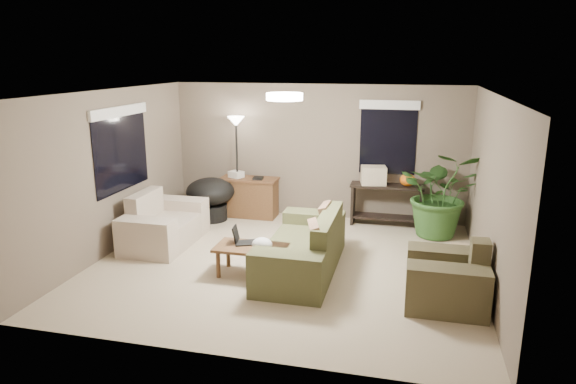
% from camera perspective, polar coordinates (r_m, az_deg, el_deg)
% --- Properties ---
extents(room_shell, '(5.50, 5.50, 5.50)m').
position_cam_1_polar(room_shell, '(7.27, -0.37, 1.14)').
color(room_shell, tan).
rests_on(room_shell, ground).
extents(main_sofa, '(0.95, 2.20, 0.85)m').
position_cam_1_polar(main_sofa, '(7.35, 1.89, -6.53)').
color(main_sofa, '#4A4B2D').
rests_on(main_sofa, ground).
extents(throw_pillows, '(0.35, 1.38, 0.47)m').
position_cam_1_polar(throw_pillows, '(7.18, 3.91, -4.04)').
color(throw_pillows, '#8C7251').
rests_on(throw_pillows, main_sofa).
extents(loveseat, '(0.90, 1.60, 0.85)m').
position_cam_1_polar(loveseat, '(8.63, -13.70, -3.68)').
color(loveseat, beige).
rests_on(loveseat, ground).
extents(armchair, '(0.95, 1.00, 0.85)m').
position_cam_1_polar(armchair, '(6.69, 17.28, -9.38)').
color(armchair, brown).
rests_on(armchair, ground).
extents(coffee_table, '(1.00, 0.55, 0.42)m').
position_cam_1_polar(coffee_table, '(7.19, -4.09, -6.50)').
color(coffee_table, brown).
rests_on(coffee_table, ground).
extents(laptop, '(0.40, 0.34, 0.24)m').
position_cam_1_polar(laptop, '(7.28, -5.13, -5.22)').
color(laptop, black).
rests_on(laptop, coffee_table).
extents(plastic_bag, '(0.33, 0.32, 0.19)m').
position_cam_1_polar(plastic_bag, '(6.94, -2.90, -5.86)').
color(plastic_bag, white).
rests_on(plastic_bag, coffee_table).
extents(desk, '(1.10, 0.50, 0.75)m').
position_cam_1_polar(desk, '(9.83, -4.34, -0.56)').
color(desk, brown).
rests_on(desk, ground).
extents(desk_papers, '(0.71, 0.31, 0.12)m').
position_cam_1_polar(desk_papers, '(9.76, -5.28, 1.88)').
color(desk_papers, silver).
rests_on(desk_papers, desk).
extents(console_table, '(1.30, 0.40, 0.75)m').
position_cam_1_polar(console_table, '(9.43, 10.87, -1.07)').
color(console_table, black).
rests_on(console_table, ground).
extents(pumpkin, '(0.34, 0.34, 0.22)m').
position_cam_1_polar(pumpkin, '(9.32, 13.15, 1.32)').
color(pumpkin, orange).
rests_on(pumpkin, console_table).
extents(cardboard_box, '(0.49, 0.40, 0.32)m').
position_cam_1_polar(cardboard_box, '(9.33, 9.48, 1.84)').
color(cardboard_box, beige).
rests_on(cardboard_box, console_table).
extents(papasan_chair, '(1.10, 1.10, 0.80)m').
position_cam_1_polar(papasan_chair, '(9.67, -8.60, -0.41)').
color(papasan_chair, black).
rests_on(papasan_chair, ground).
extents(floor_lamp, '(0.32, 0.32, 1.91)m').
position_cam_1_polar(floor_lamp, '(9.62, -5.77, 6.50)').
color(floor_lamp, black).
rests_on(floor_lamp, ground).
extents(ceiling_fixture, '(0.50, 0.50, 0.10)m').
position_cam_1_polar(ceiling_fixture, '(7.08, -0.39, 10.54)').
color(ceiling_fixture, white).
rests_on(ceiling_fixture, room_shell).
extents(houseplant, '(1.34, 1.49, 1.16)m').
position_cam_1_polar(houseplant, '(9.03, 16.61, -1.17)').
color(houseplant, '#2D5923').
rests_on(houseplant, ground).
extents(cat_scratching_post, '(0.32, 0.32, 0.50)m').
position_cam_1_polar(cat_scratching_post, '(7.43, 18.40, -7.71)').
color(cat_scratching_post, tan).
rests_on(cat_scratching_post, ground).
extents(window_left, '(0.05, 1.56, 1.33)m').
position_cam_1_polar(window_left, '(8.50, -18.11, 6.06)').
color(window_left, black).
rests_on(window_left, room_shell).
extents(window_back, '(1.06, 0.05, 1.33)m').
position_cam_1_polar(window_back, '(9.41, 11.12, 7.28)').
color(window_back, black).
rests_on(window_back, room_shell).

